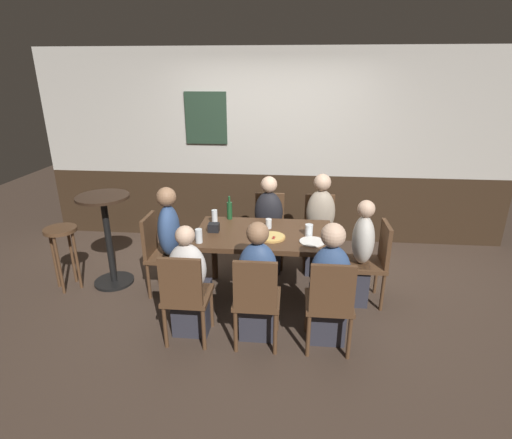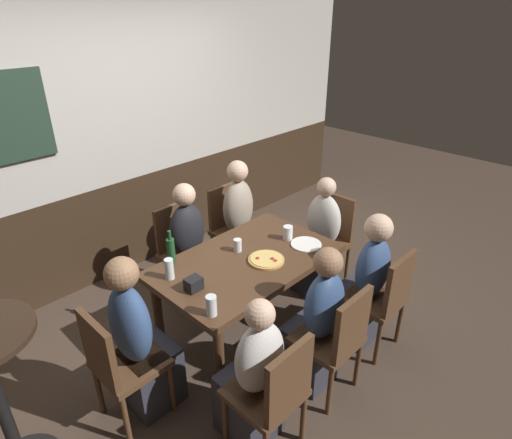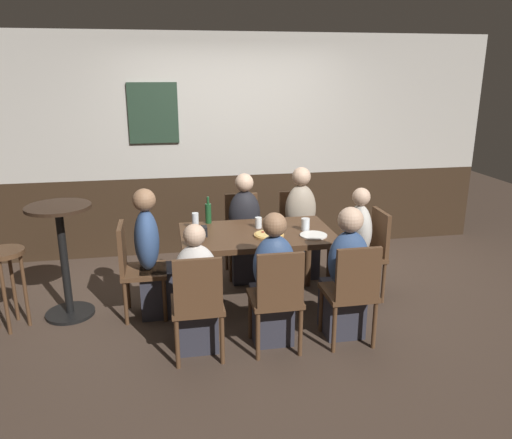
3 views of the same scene
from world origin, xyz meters
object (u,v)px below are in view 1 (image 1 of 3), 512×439
at_px(person_mid_near, 258,289).
at_px(person_left_near, 190,289).
at_px(dining_table, 264,241).
at_px(chair_right_far, 319,227).
at_px(chair_head_east, 373,259).
at_px(chair_mid_far, 269,225).
at_px(tumbler_water, 199,237).
at_px(chair_head_west, 160,250).
at_px(highball_clear, 309,231).
at_px(chair_right_near, 330,301).
at_px(chair_mid_near, 256,297).
at_px(person_right_near, 328,292).
at_px(plate_white_large, 312,242).
at_px(person_head_west, 175,249).
at_px(side_bar_table, 108,233).
at_px(person_head_east, 356,261).
at_px(beer_bottle_green, 230,210).
at_px(chair_left_near, 185,293).
at_px(pint_glass_amber, 215,218).
at_px(person_mid_far, 268,231).
at_px(pint_glass_pale, 269,224).
at_px(pizza, 272,237).
at_px(condiment_caddy, 214,228).
at_px(bar_stool, 62,241).
at_px(person_right_far, 320,231).

height_order(person_mid_near, person_left_near, person_mid_near).
bearing_deg(dining_table, chair_right_far, 53.85).
bearing_deg(dining_table, chair_head_east, 0.00).
height_order(chair_mid_far, tumbler_water, chair_mid_far).
xyz_separation_m(chair_head_west, highball_clear, (1.57, -0.03, 0.29)).
distance_m(chair_right_far, chair_right_near, 1.69).
xyz_separation_m(chair_mid_near, person_right_near, (0.62, 0.16, -0.01)).
relative_size(chair_mid_near, plate_white_large, 3.56).
relative_size(chair_head_west, person_right_near, 0.77).
height_order(person_head_west, person_right_near, person_head_west).
relative_size(chair_right_far, side_bar_table, 0.84).
height_order(person_head_east, beer_bottle_green, person_head_east).
relative_size(chair_head_east, highball_clear, 7.55).
relative_size(chair_left_near, pint_glass_amber, 5.64).
bearing_deg(highball_clear, person_mid_far, 122.50).
xyz_separation_m(person_mid_near, tumbler_water, (-0.61, 0.38, 0.32)).
relative_size(chair_right_far, tumbler_water, 6.37).
xyz_separation_m(chair_right_far, chair_mid_near, (-0.62, -1.69, 0.00)).
xyz_separation_m(pint_glass_pale, plate_white_large, (0.45, -0.33, -0.04)).
xyz_separation_m(person_head_west, pint_glass_amber, (0.40, 0.21, 0.30)).
xyz_separation_m(pizza, pint_glass_pale, (-0.05, 0.26, 0.03)).
bearing_deg(person_mid_near, tumbler_water, 148.19).
height_order(chair_mid_far, person_head_east, person_head_east).
xyz_separation_m(chair_mid_far, pint_glass_amber, (-0.55, -0.64, 0.31)).
distance_m(pint_glass_pale, plate_white_large, 0.56).
xyz_separation_m(chair_right_far, chair_head_west, (-1.74, -0.85, 0.00)).
bearing_deg(pizza, chair_right_near, -53.34).
xyz_separation_m(person_head_west, person_right_near, (1.58, -0.68, -0.02)).
bearing_deg(highball_clear, chair_left_near, -142.67).
height_order(chair_right_near, pint_glass_amber, pint_glass_amber).
relative_size(chair_mid_near, person_mid_far, 0.77).
xyz_separation_m(pizza, side_bar_table, (-1.83, 0.25, -0.14)).
relative_size(pizza, side_bar_table, 0.26).
distance_m(dining_table, person_left_near, 0.94).
distance_m(highball_clear, condiment_caddy, 0.97).
distance_m(chair_mid_far, person_mid_near, 1.53).
bearing_deg(tumbler_water, condiment_caddy, 72.96).
bearing_deg(side_bar_table, dining_table, -3.92).
distance_m(chair_right_near, pint_glass_pale, 1.17).
xyz_separation_m(chair_right_far, bar_stool, (-2.81, -0.88, 0.07)).
distance_m(person_head_west, pint_glass_pale, 1.04).
xyz_separation_m(chair_mid_far, beer_bottle_green, (-0.42, -0.47, 0.35)).
distance_m(chair_mid_near, person_mid_far, 1.53).
bearing_deg(chair_left_near, condiment_caddy, 83.16).
height_order(person_left_near, side_bar_table, person_left_near).
height_order(chair_head_east, condiment_caddy, chair_head_east).
height_order(person_right_far, person_mid_far, person_right_far).
relative_size(pint_glass_pale, tumbler_water, 0.74).
bearing_deg(plate_white_large, chair_right_far, 82.62).
relative_size(chair_mid_far, side_bar_table, 0.84).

